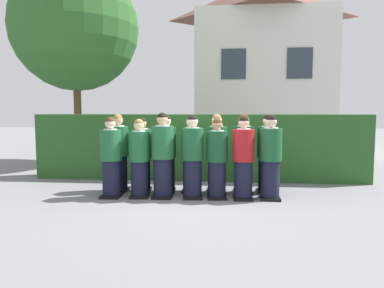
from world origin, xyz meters
name	(u,v)px	position (x,y,z in m)	size (l,w,h in m)	color
ground_plane	(191,198)	(0.00, 0.00, 0.00)	(60.00, 60.00, 0.00)	slate
student_front_row_0	(111,159)	(-1.59, -0.07, 0.76)	(0.42, 0.46, 1.60)	black
student_front_row_1	(139,160)	(-1.03, -0.01, 0.74)	(0.41, 0.48, 1.57)	black
student_front_row_2	(163,157)	(-0.56, 0.00, 0.81)	(0.44, 0.53, 1.69)	black
student_front_row_3	(193,159)	(0.03, 0.03, 0.78)	(0.43, 0.51, 1.65)	black
student_front_row_4	(217,160)	(0.52, 0.04, 0.75)	(0.41, 0.49, 1.58)	black
student_in_red_blazer	(243,160)	(1.03, 0.02, 0.77)	(0.42, 0.48, 1.62)	black
student_front_row_6	(270,159)	(1.55, 0.06, 0.78)	(0.43, 0.48, 1.65)	black
student_rear_row_0	(119,155)	(-1.60, 0.48, 0.79)	(0.43, 0.48, 1.65)	black
student_rear_row_1	(142,156)	(-1.10, 0.52, 0.76)	(0.41, 0.47, 1.59)	black
student_rear_row_2	(166,155)	(-0.58, 0.52, 0.78)	(0.43, 0.50, 1.64)	black
student_rear_row_3	(191,156)	(-0.04, 0.56, 0.77)	(0.42, 0.47, 1.61)	black
student_rear_row_4	(217,155)	(0.49, 0.54, 0.79)	(0.43, 0.54, 1.66)	black
student_rear_row_5	(243,155)	(1.05, 0.56, 0.79)	(0.43, 0.49, 1.66)	black
student_rear_row_6	(267,156)	(1.55, 0.60, 0.79)	(0.43, 0.51, 1.65)	black
hedge	(199,147)	(0.00, 2.00, 0.82)	(8.23, 0.70, 1.64)	#285623
school_building_main	(261,66)	(2.12, 8.54, 3.64)	(5.57, 4.51, 7.12)	silver
oak_tree_left	(75,28)	(-4.13, 4.30, 4.36)	(3.99, 3.99, 6.36)	brown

